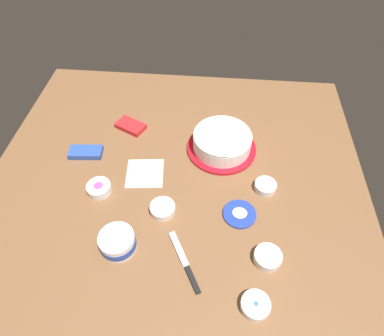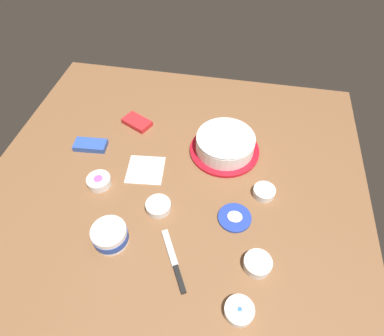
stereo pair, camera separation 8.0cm
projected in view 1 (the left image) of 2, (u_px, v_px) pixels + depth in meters
name	position (u px, v px, depth m)	size (l,w,h in m)	color
ground_plane	(175.00, 188.00, 1.30)	(1.54, 1.54, 0.00)	brown
frosted_cake	(222.00, 142.00, 1.40)	(0.30, 0.30, 0.10)	red
frosting_tub	(118.00, 242.00, 1.11)	(0.12, 0.12, 0.07)	white
frosting_tub_lid	(239.00, 214.00, 1.21)	(0.12, 0.12, 0.02)	#233DAD
spreading_knife	(187.00, 267.00, 1.08)	(0.13, 0.22, 0.01)	silver
sprinkle_bowl_rainbow	(99.00, 188.00, 1.27)	(0.09, 0.09, 0.04)	white
sprinkle_bowl_green	(268.00, 257.00, 1.09)	(0.09, 0.09, 0.04)	white
sprinkle_bowl_blue	(255.00, 305.00, 0.99)	(0.09, 0.09, 0.03)	white
sprinkle_bowl_pink	(163.00, 209.00, 1.22)	(0.10, 0.10, 0.03)	white
sprinkle_bowl_yellow	(265.00, 186.00, 1.28)	(0.09, 0.09, 0.03)	white
candy_box_lower	(86.00, 152.00, 1.41)	(0.14, 0.07, 0.03)	#2D51B2
candy_box_upper	(131.00, 126.00, 1.51)	(0.13, 0.08, 0.02)	red
paper_napkin	(145.00, 173.00, 1.34)	(0.15, 0.15, 0.01)	white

